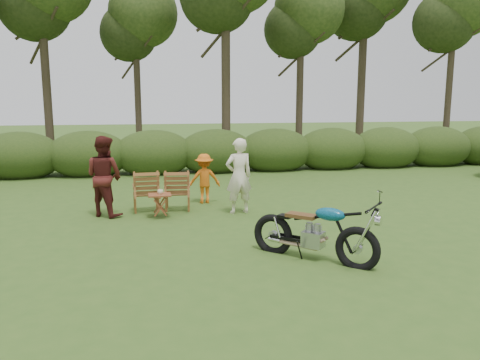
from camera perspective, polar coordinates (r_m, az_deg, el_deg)
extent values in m
plane|color=#32521B|center=(6.83, 8.06, -10.24)|extent=(80.00, 80.00, 0.00)
cylinder|color=#32291B|center=(17.52, -22.69, 13.21)|extent=(0.28, 0.28, 7.20)
cylinder|color=#32291B|center=(18.27, -12.44, 12.14)|extent=(0.24, 0.24, 6.30)
sphere|color=#243A16|center=(18.47, -12.67, 18.22)|extent=(2.52, 2.52, 2.52)
cylinder|color=#32291B|center=(16.34, -1.75, 15.04)|extent=(0.30, 0.30, 7.65)
cylinder|color=#32291B|center=(18.08, 7.33, 12.60)|extent=(0.26, 0.26, 6.48)
sphere|color=#243A16|center=(18.29, 7.48, 18.92)|extent=(2.59, 2.59, 2.59)
cylinder|color=#32291B|center=(20.26, 14.70, 14.09)|extent=(0.32, 0.32, 7.92)
cylinder|color=#32291B|center=(19.57, 24.26, 12.14)|extent=(0.24, 0.24, 6.84)
sphere|color=#243A16|center=(19.80, 24.71, 18.29)|extent=(2.74, 2.74, 2.74)
ellipsoid|color=#243B15|center=(15.63, -25.29, 2.61)|extent=(2.52, 1.68, 1.51)
ellipsoid|color=#243B15|center=(15.26, -17.99, 2.92)|extent=(2.52, 1.68, 1.51)
ellipsoid|color=#243B15|center=(15.15, -10.45, 3.19)|extent=(2.52, 1.68, 1.51)
ellipsoid|color=#243B15|center=(15.30, -2.93, 3.40)|extent=(2.52, 1.68, 1.51)
ellipsoid|color=#243B15|center=(15.70, 4.33, 3.55)|extent=(2.52, 1.68, 1.51)
ellipsoid|color=#243B15|center=(16.34, 11.12, 3.64)|extent=(2.52, 1.68, 1.51)
ellipsoid|color=#243B15|center=(17.20, 17.32, 3.68)|extent=(2.52, 1.68, 1.51)
ellipsoid|color=#243B15|center=(18.23, 22.87, 3.67)|extent=(2.52, 1.68, 1.51)
imported|color=#ECE5C2|center=(9.42, -9.70, -1.42)|extent=(0.14, 0.14, 0.09)
imported|color=#F0E3C5|center=(9.75, -0.15, -4.02)|extent=(0.62, 0.46, 1.56)
imported|color=#4D1816|center=(9.91, -16.00, -4.18)|extent=(1.00, 0.96, 1.62)
imported|color=#D46214|center=(10.72, -4.34, -2.79)|extent=(0.74, 0.45, 1.12)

